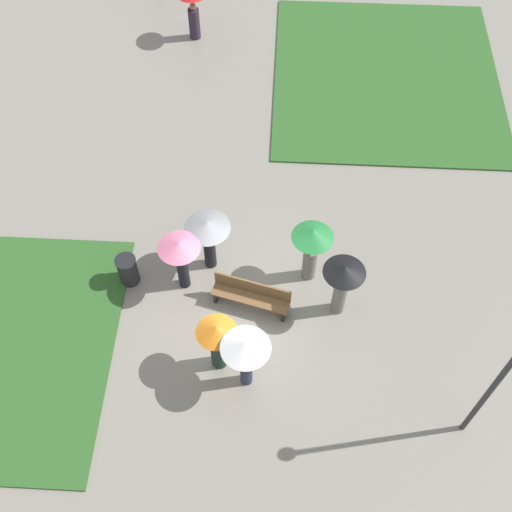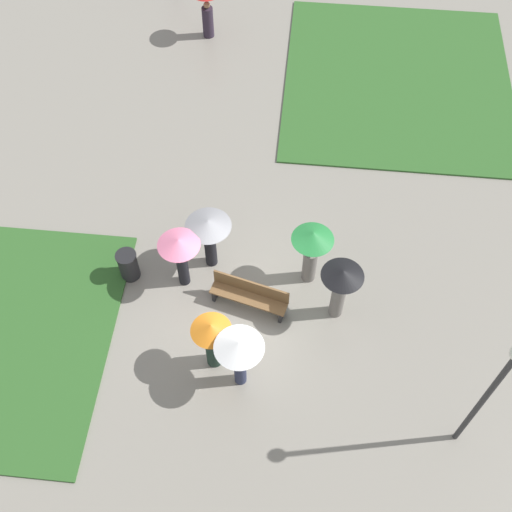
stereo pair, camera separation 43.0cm
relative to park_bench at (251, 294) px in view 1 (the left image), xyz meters
The scene contains 12 objects.
ground_plane 0.51m from the park_bench, 161.09° to the right, with size 90.00×90.00×0.00m, color gray.
lawn_patch_far 9.87m from the park_bench, 66.01° to the left, with size 7.45×8.10×0.06m.
park_bench is the anchor object (origin of this frame).
lamp_post 6.30m from the park_bench, 30.99° to the right, with size 0.32×0.32×4.45m.
trash_bin 3.28m from the park_bench, 169.93° to the left, with size 0.55×0.55×0.91m.
crowd_person_grey 1.90m from the park_bench, 133.95° to the left, with size 1.18×1.18×1.81m.
crowd_person_pink 2.07m from the park_bench, 163.57° to the left, with size 1.07×1.07×1.85m.
crowd_person_black 2.35m from the park_bench, ahead, with size 1.03×1.03×1.91m.
crowd_person_white 2.34m from the park_bench, 89.99° to the right, with size 1.13×1.13×1.93m.
crowd_person_orange 1.95m from the park_bench, 112.12° to the right, with size 0.95×0.95×1.81m.
crowd_person_green 1.98m from the park_bench, 34.10° to the left, with size 1.06×1.06×1.96m.
lone_walker_mid_plaza 11.15m from the park_bench, 103.55° to the left, with size 1.02×1.02×1.94m.
Camera 1 is at (0.73, -8.26, 14.32)m, focal length 45.00 mm.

